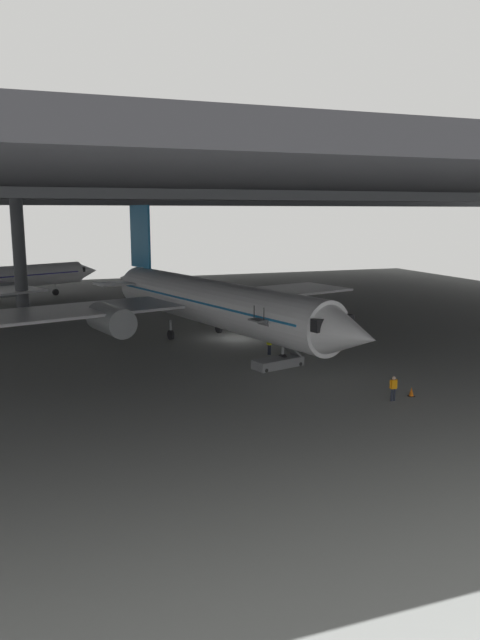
% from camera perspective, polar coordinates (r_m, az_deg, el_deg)
% --- Properties ---
extents(ground_plane, '(110.00, 110.00, 0.00)m').
position_cam_1_polar(ground_plane, '(55.35, -0.19, -1.78)').
color(ground_plane, slate).
extents(hangar_structure, '(121.00, 99.00, 14.50)m').
position_cam_1_polar(hangar_structure, '(67.24, -4.20, 12.25)').
color(hangar_structure, '#4C4F54').
rests_on(hangar_structure, ground_plane).
extents(airplane_main, '(39.07, 39.64, 12.43)m').
position_cam_1_polar(airplane_main, '(53.80, -3.12, 1.78)').
color(airplane_main, white).
rests_on(airplane_main, ground_plane).
extents(boarding_stairs, '(4.61, 2.51, 4.86)m').
position_cam_1_polar(boarding_stairs, '(45.05, 3.63, -3.66)').
color(boarding_stairs, slate).
rests_on(boarding_stairs, ground_plane).
extents(crew_worker_near_nose, '(0.55, 0.24, 1.60)m').
position_cam_1_polar(crew_worker_near_nose, '(38.28, 14.63, -6.30)').
color(crew_worker_near_nose, '#232838').
rests_on(crew_worker_near_nose, ground_plane).
extents(crew_worker_by_stairs, '(0.37, 0.49, 1.68)m').
position_cam_1_polar(crew_worker_by_stairs, '(48.84, 2.86, -2.29)').
color(crew_worker_by_stairs, '#232838').
rests_on(crew_worker_by_stairs, ground_plane).
extents(traffic_cone_orange, '(0.36, 0.36, 0.60)m').
position_cam_1_polar(traffic_cone_orange, '(39.69, 16.27, -6.71)').
color(traffic_cone_orange, black).
rests_on(traffic_cone_orange, ground_plane).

